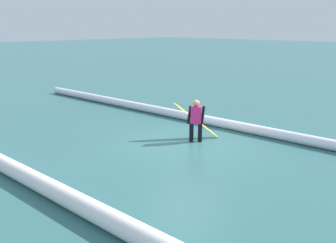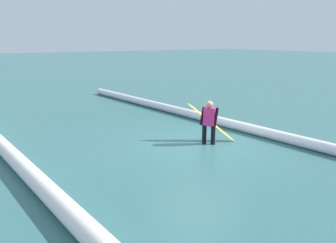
{
  "view_description": "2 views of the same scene",
  "coord_description": "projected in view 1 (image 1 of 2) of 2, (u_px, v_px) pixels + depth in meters",
  "views": [
    {
      "loc": [
        -7.62,
        8.5,
        3.64
      ],
      "look_at": [
        0.29,
        0.56,
        0.75
      ],
      "focal_mm": 39.54,
      "sensor_mm": 36.0,
      "label": 1
    },
    {
      "loc": [
        -7.79,
        6.61,
        3.21
      ],
      "look_at": [
        0.05,
        1.14,
        0.89
      ],
      "focal_mm": 36.07,
      "sensor_mm": 36.0,
      "label": 2
    }
  ],
  "objects": [
    {
      "name": "ground_plane",
      "position": [
        186.0,
        142.0,
        11.95
      ],
      "size": [
        166.21,
        166.21,
        0.0
      ],
      "primitive_type": "plane",
      "color": "#326666"
    },
    {
      "name": "surfer",
      "position": [
        196.0,
        119.0,
        11.86
      ],
      "size": [
        0.43,
        0.45,
        1.38
      ],
      "rotation": [
        0.0,
        0.0,
        3.8
      ],
      "color": "black",
      "rests_on": "ground_plane"
    },
    {
      "name": "surfboard",
      "position": [
        196.0,
        120.0,
        12.29
      ],
      "size": [
        1.29,
        1.33,
        1.25
      ],
      "color": "yellow",
      "rests_on": "ground_plane"
    },
    {
      "name": "wave_crest_foreground",
      "position": [
        232.0,
        125.0,
        13.39
      ],
      "size": [
        22.8,
        1.74,
        0.35
      ],
      "primitive_type": "cylinder",
      "rotation": [
        0.0,
        1.57,
        0.06
      ],
      "color": "white",
      "rests_on": "ground_plane"
    },
    {
      "name": "wave_crest_midground",
      "position": [
        13.0,
        169.0,
        9.19
      ],
      "size": [
        14.19,
        1.22,
        0.41
      ],
      "primitive_type": "cylinder",
      "rotation": [
        0.0,
        1.57,
        0.06
      ],
      "color": "white",
      "rests_on": "ground_plane"
    }
  ]
}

